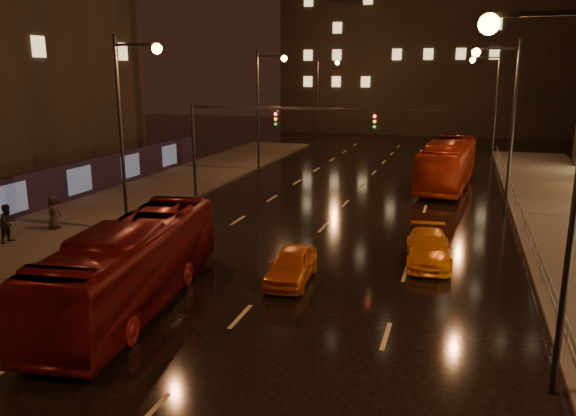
% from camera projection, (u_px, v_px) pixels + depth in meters
% --- Properties ---
extents(ground, '(140.00, 140.00, 0.00)m').
position_uv_depth(ground, '(339.00, 211.00, 34.19)').
color(ground, black).
rests_on(ground, ground).
extents(sidewalk_left, '(7.00, 70.00, 0.15)m').
position_uv_depth(sidewalk_left, '(99.00, 212.00, 33.42)').
color(sidewalk_left, '#38332D').
rests_on(sidewalk_left, ground).
extents(hoarding_left, '(0.30, 46.00, 2.50)m').
position_uv_depth(hoarding_left, '(8.00, 200.00, 31.43)').
color(hoarding_left, black).
rests_on(hoarding_left, ground).
extents(traffic_signal, '(15.31, 0.32, 6.20)m').
position_uv_depth(traffic_signal, '(260.00, 130.00, 34.53)').
color(traffic_signal, black).
rests_on(traffic_signal, ground).
extents(streetlight_right, '(2.64, 0.50, 10.00)m').
position_uv_depth(streetlight_right, '(551.00, 148.00, 13.40)').
color(streetlight_right, black).
rests_on(streetlight_right, ground).
extents(railing_right, '(0.05, 56.00, 1.00)m').
position_uv_depth(railing_right, '(523.00, 217.00, 29.18)').
color(railing_right, '#99999E').
rests_on(railing_right, sidewalk_right).
extents(bus_red, '(4.04, 11.35, 3.09)m').
position_uv_depth(bus_red, '(133.00, 264.00, 19.93)').
color(bus_red, '#5B0D0F').
rests_on(bus_red, ground).
extents(bus_curb, '(3.98, 12.46, 3.41)m').
position_uv_depth(bus_curb, '(448.00, 164.00, 41.01)').
color(bus_curb, '#A02510').
rests_on(bus_curb, ground).
extents(taxi_near, '(1.84, 4.08, 1.36)m').
position_uv_depth(taxi_near, '(291.00, 265.00, 22.45)').
color(taxi_near, '#C95812').
rests_on(taxi_near, ground).
extents(taxi_far, '(2.31, 4.79, 1.34)m').
position_uv_depth(taxi_far, '(429.00, 248.00, 24.69)').
color(taxi_far, orange).
rests_on(taxi_far, ground).
extents(pedestrian_b, '(0.72, 0.92, 1.89)m').
position_uv_depth(pedestrian_b, '(8.00, 223.00, 27.12)').
color(pedestrian_b, black).
rests_on(pedestrian_b, sidewalk_left).
extents(pedestrian_c, '(0.62, 0.90, 1.79)m').
position_uv_depth(pedestrian_c, '(54.00, 212.00, 29.47)').
color(pedestrian_c, black).
rests_on(pedestrian_c, sidewalk_left).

